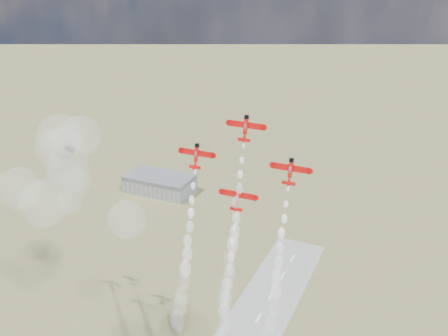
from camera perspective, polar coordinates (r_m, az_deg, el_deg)
name	(u,v)px	position (r m, az deg, el deg)	size (l,w,h in m)	color
hangar	(160,183)	(401.35, -7.00, -1.66)	(50.00, 28.00, 13.00)	gray
plane_lead	(246,128)	(161.99, 2.36, 4.41)	(11.68, 4.54, 8.18)	red
plane_left	(196,155)	(169.14, -3.05, 1.38)	(11.68, 4.54, 8.18)	red
plane_right	(290,171)	(158.55, 7.23, -0.31)	(11.68, 4.54, 8.18)	red
plane_slot	(238,197)	(165.08, 1.50, -3.21)	(11.68, 4.54, 8.18)	red
smoke_trail_lead	(229,268)	(171.34, 0.56, -10.87)	(5.41, 16.93, 52.07)	white
smoke_trail_left	(182,290)	(181.11, -4.58, -13.05)	(5.39, 17.11, 52.42)	white
smoke_trail_right	(273,314)	(171.43, 5.32, -15.55)	(6.02, 16.83, 52.81)	white
smoke_trail_slot	(222,332)	(179.95, -0.21, -17.45)	(5.41, 16.41, 52.18)	white
drifted_smoke_cloud	(62,173)	(226.92, -17.27, -0.53)	(66.19, 41.88, 48.35)	white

